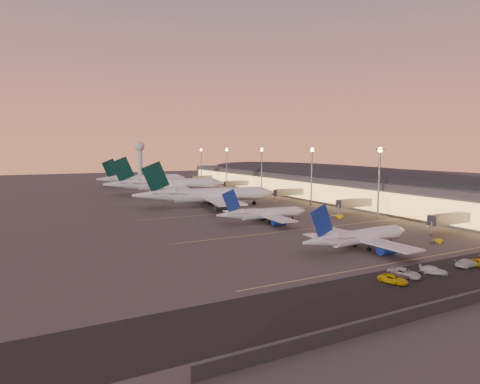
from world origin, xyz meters
name	(u,v)px	position (x,y,z in m)	size (l,w,h in m)	color
ground	(297,226)	(0.00, 0.00, 0.00)	(700.00, 700.00, 0.00)	#484542
airliner_narrow_south	(358,237)	(-4.37, -32.38, 3.20)	(34.55, 30.82, 12.36)	silver
airliner_narrow_north	(263,214)	(-6.67, 10.80, 3.14)	(33.98, 30.40, 12.14)	silver
airliner_wide_near	(207,195)	(-9.01, 55.33, 5.23)	(63.35, 58.42, 20.32)	silver
airliner_wide_mid	(166,185)	(-10.30, 111.44, 5.52)	(66.89, 61.69, 21.45)	silver
airliner_wide_far	(143,179)	(-10.41, 166.17, 4.97)	(60.06, 54.45, 19.29)	silver
terminal_building	(313,179)	(61.84, 72.47, 8.78)	(56.35, 255.00, 17.46)	#4C4C51
light_masts	(281,164)	(36.00, 65.00, 17.55)	(2.20, 217.20, 25.90)	slate
radar_tower	(140,153)	(10.00, 260.00, 21.87)	(9.00, 9.00, 32.50)	silver
service_lane	(457,273)	(0.00, -56.00, 0.01)	(260.00, 16.00, 0.01)	black
lane_markings	(241,210)	(0.00, 40.00, 0.01)	(90.00, 180.36, 0.00)	#D8C659
baggage_tug_a	(436,241)	(19.61, -36.61, 0.46)	(3.54, 1.82, 1.01)	#E0BE09
baggage_tug_b	(394,235)	(15.72, -25.57, 0.55)	(4.22, 3.63, 1.21)	#E0BE09
baggage_tug_c	(338,217)	(22.46, 6.32, 0.57)	(4.46, 3.34, 1.25)	#E0BE09
service_van_a	(404,273)	(-11.88, -52.98, 0.87)	(2.88, 6.25, 1.74)	silver
service_van_b	(393,279)	(-16.58, -54.48, 0.76)	(2.51, 5.44, 1.51)	#E0BE09
service_van_c	(433,270)	(-4.96, -54.28, 0.78)	(2.18, 5.36, 1.55)	silver
service_van_e	(467,263)	(5.86, -54.18, 0.85)	(2.38, 5.85, 1.70)	silver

